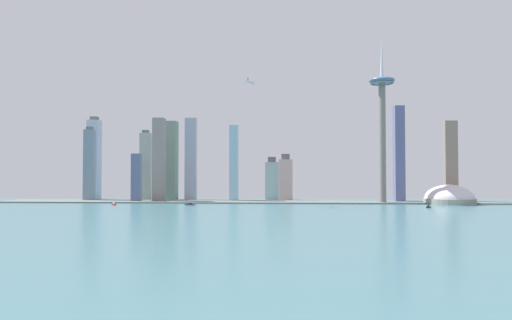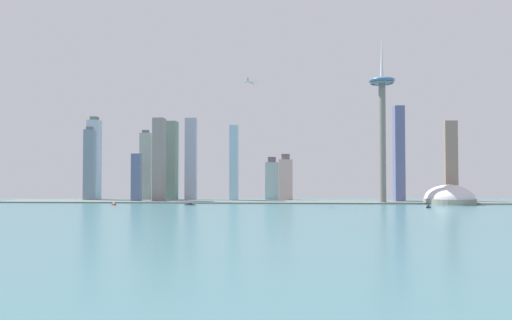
{
  "view_description": "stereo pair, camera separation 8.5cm",
  "coord_description": "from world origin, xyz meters",
  "px_view_note": "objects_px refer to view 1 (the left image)",
  "views": [
    {
      "loc": [
        46.06,
        -351.06,
        52.55
      ],
      "look_at": [
        -2.52,
        478.01,
        77.11
      ],
      "focal_mm": 32.82,
      "sensor_mm": 36.0,
      "label": 1
    },
    {
      "loc": [
        46.15,
        -351.05,
        52.55
      ],
      "look_at": [
        -2.52,
        478.01,
        77.11
      ],
      "focal_mm": 32.82,
      "sensor_mm": 36.0,
      "label": 2
    }
  ],
  "objects_px": {
    "stadium_dome": "(449,199)",
    "skyscraper_1": "(272,180)",
    "observation_tower": "(382,109)",
    "skyscraper_11": "(191,159)",
    "boat_0": "(190,204)",
    "skyscraper_3": "(399,154)",
    "airplane": "(251,82)",
    "boat_2": "(428,207)",
    "skyscraper_2": "(137,178)",
    "skyscraper_9": "(159,160)",
    "skyscraper_7": "(145,166)",
    "skyscraper_4": "(89,164)",
    "skyscraper_0": "(234,163)",
    "channel_buoy_0": "(355,209)",
    "skyscraper_6": "(451,161)",
    "skyscraper_5": "(94,159)",
    "skyscraper_8": "(286,179)",
    "boat_1": "(114,204)",
    "skyscraper_10": "(172,160)"
  },
  "relations": [
    {
      "from": "stadium_dome",
      "to": "skyscraper_1",
      "type": "relative_size",
      "value": 1.01
    },
    {
      "from": "observation_tower",
      "to": "skyscraper_11",
      "type": "height_order",
      "value": "observation_tower"
    },
    {
      "from": "skyscraper_11",
      "to": "boat_0",
      "type": "bearing_deg",
      "value": -79.33
    },
    {
      "from": "skyscraper_3",
      "to": "airplane",
      "type": "height_order",
      "value": "airplane"
    },
    {
      "from": "boat_2",
      "to": "skyscraper_2",
      "type": "bearing_deg",
      "value": 155.16
    },
    {
      "from": "skyscraper_2",
      "to": "skyscraper_9",
      "type": "xyz_separation_m",
      "value": [
        38.68,
        14.31,
        34.0
      ]
    },
    {
      "from": "skyscraper_7",
      "to": "boat_2",
      "type": "height_order",
      "value": "skyscraper_7"
    },
    {
      "from": "skyscraper_4",
      "to": "skyscraper_7",
      "type": "xyz_separation_m",
      "value": [
        103.21,
        27.47,
        -2.49
      ]
    },
    {
      "from": "skyscraper_0",
      "to": "channel_buoy_0",
      "type": "distance_m",
      "value": 294.18
    },
    {
      "from": "stadium_dome",
      "to": "skyscraper_6",
      "type": "relative_size",
      "value": 0.58
    },
    {
      "from": "skyscraper_1",
      "to": "channel_buoy_0",
      "type": "bearing_deg",
      "value": -64.69
    },
    {
      "from": "stadium_dome",
      "to": "skyscraper_5",
      "type": "relative_size",
      "value": 0.51
    },
    {
      "from": "skyscraper_4",
      "to": "skyscraper_8",
      "type": "xyz_separation_m",
      "value": [
        383.6,
        26.52,
        -28.36
      ]
    },
    {
      "from": "stadium_dome",
      "to": "channel_buoy_0",
      "type": "relative_size",
      "value": 43.67
    },
    {
      "from": "stadium_dome",
      "to": "skyscraper_8",
      "type": "distance_m",
      "value": 299.52
    },
    {
      "from": "skyscraper_5",
      "to": "boat_0",
      "type": "xyz_separation_m",
      "value": [
        237.07,
        -172.13,
        -82.16
      ]
    },
    {
      "from": "airplane",
      "to": "skyscraper_4",
      "type": "bearing_deg",
      "value": 91.82
    },
    {
      "from": "boat_2",
      "to": "airplane",
      "type": "relative_size",
      "value": 0.32
    },
    {
      "from": "skyscraper_3",
      "to": "skyscraper_9",
      "type": "distance_m",
      "value": 451.71
    },
    {
      "from": "observation_tower",
      "to": "channel_buoy_0",
      "type": "relative_size",
      "value": 153.22
    },
    {
      "from": "skyscraper_1",
      "to": "skyscraper_4",
      "type": "height_order",
      "value": "skyscraper_4"
    },
    {
      "from": "observation_tower",
      "to": "skyscraper_1",
      "type": "xyz_separation_m",
      "value": [
        -200.11,
        116.66,
        -128.45
      ]
    },
    {
      "from": "skyscraper_11",
      "to": "stadium_dome",
      "type": "bearing_deg",
      "value": -9.16
    },
    {
      "from": "stadium_dome",
      "to": "skyscraper_7",
      "type": "bearing_deg",
      "value": 171.76
    },
    {
      "from": "skyscraper_1",
      "to": "boat_0",
      "type": "relative_size",
      "value": 4.81
    },
    {
      "from": "observation_tower",
      "to": "skyscraper_5",
      "type": "xyz_separation_m",
      "value": [
        -570.88,
        108.5,
        -85.14
      ]
    },
    {
      "from": "stadium_dome",
      "to": "skyscraper_2",
      "type": "relative_size",
      "value": 0.97
    },
    {
      "from": "skyscraper_3",
      "to": "skyscraper_7",
      "type": "height_order",
      "value": "skyscraper_3"
    },
    {
      "from": "stadium_dome",
      "to": "skyscraper_6",
      "type": "height_order",
      "value": "skyscraper_6"
    },
    {
      "from": "skyscraper_9",
      "to": "airplane",
      "type": "distance_m",
      "value": 245.3
    },
    {
      "from": "skyscraper_0",
      "to": "boat_2",
      "type": "xyz_separation_m",
      "value": [
        318.46,
        -156.6,
        -71.28
      ]
    },
    {
      "from": "skyscraper_4",
      "to": "observation_tower",
      "type": "bearing_deg",
      "value": -5.13
    },
    {
      "from": "skyscraper_5",
      "to": "skyscraper_9",
      "type": "relative_size",
      "value": 1.08
    },
    {
      "from": "skyscraper_6",
      "to": "skyscraper_7",
      "type": "bearing_deg",
      "value": 176.63
    },
    {
      "from": "skyscraper_0",
      "to": "boat_1",
      "type": "distance_m",
      "value": 237.69
    },
    {
      "from": "observation_tower",
      "to": "skyscraper_3",
      "type": "bearing_deg",
      "value": 46.81
    },
    {
      "from": "observation_tower",
      "to": "boat_2",
      "type": "relative_size",
      "value": 41.61
    },
    {
      "from": "skyscraper_2",
      "to": "skyscraper_0",
      "type": "bearing_deg",
      "value": 10.4
    },
    {
      "from": "skyscraper_0",
      "to": "skyscraper_2",
      "type": "height_order",
      "value": "skyscraper_0"
    },
    {
      "from": "stadium_dome",
      "to": "skyscraper_11",
      "type": "xyz_separation_m",
      "value": [
        -473.49,
        76.31,
        72.99
      ]
    },
    {
      "from": "skyscraper_4",
      "to": "boat_0",
      "type": "xyz_separation_m",
      "value": [
        221.92,
        -113.47,
        -69.34
      ]
    },
    {
      "from": "skyscraper_2",
      "to": "skyscraper_8",
      "type": "height_order",
      "value": "skyscraper_8"
    },
    {
      "from": "skyscraper_9",
      "to": "skyscraper_0",
      "type": "bearing_deg",
      "value": 7.56
    },
    {
      "from": "boat_1",
      "to": "skyscraper_9",
      "type": "bearing_deg",
      "value": -70.78
    },
    {
      "from": "skyscraper_4",
      "to": "skyscraper_2",
      "type": "bearing_deg",
      "value": -16.92
    },
    {
      "from": "observation_tower",
      "to": "skyscraper_1",
      "type": "relative_size",
      "value": 3.54
    },
    {
      "from": "skyscraper_8",
      "to": "stadium_dome",
      "type": "bearing_deg",
      "value": -15.82
    },
    {
      "from": "boat_0",
      "to": "boat_2",
      "type": "relative_size",
      "value": 2.44
    },
    {
      "from": "skyscraper_10",
      "to": "skyscraper_0",
      "type": "bearing_deg",
      "value": -23.12
    },
    {
      "from": "skyscraper_1",
      "to": "skyscraper_8",
      "type": "distance_m",
      "value": 49.1
    }
  ]
}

